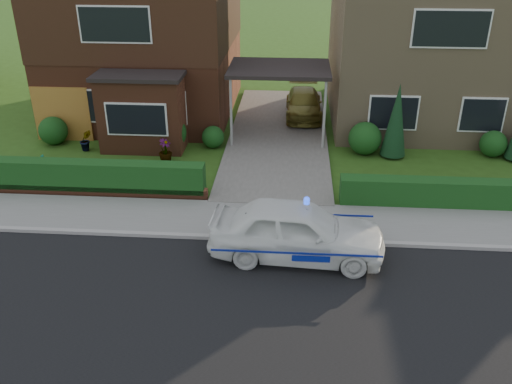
{
  "coord_description": "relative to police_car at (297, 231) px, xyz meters",
  "views": [
    {
      "loc": [
        0.61,
        -9.27,
        7.66
      ],
      "look_at": [
        -0.33,
        3.5,
        1.24
      ],
      "focal_mm": 38.0,
      "sensor_mm": 36.0,
      "label": 1
    }
  ],
  "objects": [
    {
      "name": "hedge_right",
      "position": [
        5.03,
        2.95,
        -0.74
      ],
      "size": [
        7.5,
        0.55,
        0.8
      ],
      "primitive_type": "cube",
      "color": "#113514",
      "rests_on": "ground"
    },
    {
      "name": "garage_door",
      "position": [
        -9.02,
        7.56,
        0.31
      ],
      "size": [
        2.2,
        0.1,
        2.1
      ],
      "primitive_type": "cube",
      "color": "#8E5A1F",
      "rests_on": "ground"
    },
    {
      "name": "driveway_car",
      "position": [
        0.23,
        10.84,
        -0.09
      ],
      "size": [
        1.56,
        3.71,
        1.07
      ],
      "primitive_type": "imported",
      "rotation": [
        0.0,
        0.0,
        0.02
      ],
      "color": "olive",
      "rests_on": "driveway"
    },
    {
      "name": "sidewalk",
      "position": [
        -0.77,
        1.7,
        -0.69
      ],
      "size": [
        60.0,
        2.0,
        0.1
      ],
      "primitive_type": "cube",
      "color": "slate",
      "rests_on": "ground"
    },
    {
      "name": "driveway",
      "position": [
        -0.77,
        8.6,
        -0.68
      ],
      "size": [
        3.8,
        12.0,
        0.12
      ],
      "primitive_type": "cube",
      "color": "#666059",
      "rests_on": "ground"
    },
    {
      "name": "kerb",
      "position": [
        -0.77,
        0.65,
        -0.68
      ],
      "size": [
        60.0,
        0.16,
        0.12
      ],
      "primitive_type": "cube",
      "color": "#9E9993",
      "rests_on": "ground"
    },
    {
      "name": "ground",
      "position": [
        -0.77,
        -2.4,
        -0.74
      ],
      "size": [
        120.0,
        120.0,
        0.0
      ],
      "primitive_type": "plane",
      "color": "#284C14",
      "rests_on": "ground"
    },
    {
      "name": "police_car",
      "position": [
        0.0,
        0.0,
        0.0
      ],
      "size": [
        4.02,
        4.47,
        1.65
      ],
      "rotation": [
        0.0,
        0.0,
        1.51
      ],
      "color": "white",
      "rests_on": "ground"
    },
    {
      "name": "carport_link",
      "position": [
        -0.77,
        8.55,
        1.91
      ],
      "size": [
        3.8,
        3.0,
        2.77
      ],
      "color": "black",
      "rests_on": "ground"
    },
    {
      "name": "dwarf_wall",
      "position": [
        -6.57,
        2.9,
        -0.56
      ],
      "size": [
        7.7,
        0.25,
        0.36
      ],
      "primitive_type": "cube",
      "color": "brown",
      "rests_on": "ground"
    },
    {
      "name": "house_left",
      "position": [
        -6.56,
        11.5,
        3.07
      ],
      "size": [
        7.5,
        9.53,
        7.25
      ],
      "color": "brown",
      "rests_on": "ground"
    },
    {
      "name": "conifer_a",
      "position": [
        3.43,
        6.8,
        0.56
      ],
      "size": [
        0.9,
        0.9,
        2.6
      ],
      "primitive_type": "cone",
      "color": "black",
      "rests_on": "ground"
    },
    {
      "name": "road",
      "position": [
        -0.77,
        -2.4,
        -0.74
      ],
      "size": [
        60.0,
        6.0,
        0.02
      ],
      "primitive_type": "cube",
      "color": "black",
      "rests_on": "ground"
    },
    {
      "name": "shrub_right_near",
      "position": [
        2.43,
        7.0,
        -0.14
      ],
      "size": [
        1.2,
        1.2,
        1.2
      ],
      "primitive_type": "sphere",
      "color": "#113514",
      "rests_on": "ground"
    },
    {
      "name": "potted_plant_a",
      "position": [
        -8.32,
        3.89,
        -0.31
      ],
      "size": [
        0.51,
        0.41,
        0.86
      ],
      "primitive_type": "imported",
      "rotation": [
        0.0,
        0.0,
        -0.25
      ],
      "color": "gray",
      "rests_on": "ground"
    },
    {
      "name": "potted_plant_c",
      "position": [
        -4.65,
        5.71,
        -0.33
      ],
      "size": [
        0.61,
        0.61,
        0.83
      ],
      "primitive_type": "imported",
      "rotation": [
        0.0,
        0.0,
        1.17
      ],
      "color": "gray",
      "rests_on": "ground"
    },
    {
      "name": "potted_plant_b",
      "position": [
        -7.82,
        6.53,
        -0.34
      ],
      "size": [
        0.56,
        0.52,
        0.8
      ],
      "primitive_type": "imported",
      "rotation": [
        0.0,
        0.0,
        0.48
      ],
      "color": "gray",
      "rests_on": "ground"
    },
    {
      "name": "hedge_left",
      "position": [
        -6.57,
        3.05,
        -0.74
      ],
      "size": [
        7.5,
        0.55,
        0.9
      ],
      "primitive_type": "cube",
      "color": "#113514",
      "rests_on": "ground"
    },
    {
      "name": "shrub_right_mid",
      "position": [
        7.03,
        7.1,
        -0.26
      ],
      "size": [
        0.96,
        0.96,
        0.96
      ],
      "primitive_type": "sphere",
      "color": "#113514",
      "rests_on": "ground"
    },
    {
      "name": "house_right",
      "position": [
        5.03,
        11.59,
        2.92
      ],
      "size": [
        7.5,
        8.06,
        7.25
      ],
      "color": "#9F8762",
      "rests_on": "ground"
    },
    {
      "name": "shrub_left_near",
      "position": [
        -3.17,
        7.2,
        -0.32
      ],
      "size": [
        0.84,
        0.84,
        0.84
      ],
      "primitive_type": "sphere",
      "color": "#113514",
      "rests_on": "ground"
    },
    {
      "name": "shrub_left_mid",
      "position": [
        -4.77,
        6.9,
        -0.08
      ],
      "size": [
        1.32,
        1.32,
        1.32
      ],
      "primitive_type": "sphere",
      "color": "#113514",
      "rests_on": "ground"
    },
    {
      "name": "shrub_left_far",
      "position": [
        -9.27,
        7.1,
        -0.2
      ],
      "size": [
        1.08,
        1.08,
        1.08
      ],
      "primitive_type": "sphere",
      "color": "#113514",
      "rests_on": "ground"
    }
  ]
}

